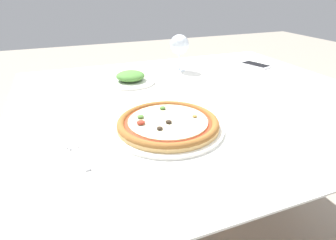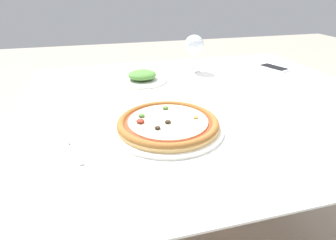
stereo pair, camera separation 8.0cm
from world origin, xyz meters
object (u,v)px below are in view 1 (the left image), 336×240
wine_glass_far_left (179,45)px  cell_phone (256,65)px  side_plate (131,78)px  dining_table (197,115)px  pizza_plate (168,124)px  fork (76,152)px

wine_glass_far_left → cell_phone: wine_glass_far_left is taller
side_plate → dining_table: bearing=-52.8°
dining_table → pizza_plate: bearing=-134.7°
fork → side_plate: side_plate is taller
pizza_plate → side_plate: 0.45m
pizza_plate → cell_phone: bearing=35.7°
pizza_plate → fork: pizza_plate is taller
pizza_plate → cell_phone: size_ratio=2.02×
dining_table → side_plate: (-0.19, 0.25, 0.09)m
side_plate → fork: bearing=-118.5°
dining_table → pizza_plate: (-0.20, -0.20, 0.09)m
fork → pizza_plate: bearing=7.7°
pizza_plate → wine_glass_far_left: size_ratio=1.91×
pizza_plate → fork: (-0.26, -0.03, -0.01)m
wine_glass_far_left → side_plate: bearing=-159.4°
dining_table → cell_phone: (0.47, 0.28, 0.08)m
wine_glass_far_left → pizza_plate: bearing=-116.3°
side_plate → wine_glass_far_left: bearing=20.6°
wine_glass_far_left → side_plate: 0.30m
fork → cell_phone: size_ratio=1.06×
pizza_plate → cell_phone: 0.82m
fork → side_plate: size_ratio=0.82×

